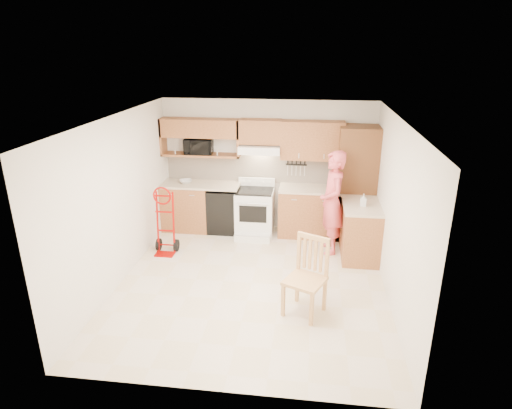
% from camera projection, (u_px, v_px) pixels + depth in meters
% --- Properties ---
extents(floor, '(4.00, 4.50, 0.02)m').
position_uv_depth(floor, '(252.00, 283.00, 6.68)').
color(floor, beige).
rests_on(floor, ground).
extents(ceiling, '(4.00, 4.50, 0.02)m').
position_uv_depth(ceiling, '(251.00, 118.00, 5.81)').
color(ceiling, white).
rests_on(ceiling, ground).
extents(wall_back, '(4.00, 0.02, 2.50)m').
position_uv_depth(wall_back, '(268.00, 166.00, 8.35)').
color(wall_back, white).
rests_on(wall_back, ground).
extents(wall_front, '(4.00, 0.02, 2.50)m').
position_uv_depth(wall_front, '(219.00, 289.00, 4.14)').
color(wall_front, white).
rests_on(wall_front, ground).
extents(wall_left, '(0.02, 4.50, 2.50)m').
position_uv_depth(wall_left, '(118.00, 201.00, 6.48)').
color(wall_left, white).
rests_on(wall_left, ground).
extents(wall_right, '(0.02, 4.50, 2.50)m').
position_uv_depth(wall_right, '(396.00, 213.00, 6.00)').
color(wall_right, white).
rests_on(wall_right, ground).
extents(backsplash, '(3.92, 0.03, 0.55)m').
position_uv_depth(backsplash, '(267.00, 169.00, 8.34)').
color(backsplash, beige).
rests_on(backsplash, wall_back).
extents(lower_cab_left, '(0.90, 0.60, 0.90)m').
position_uv_depth(lower_cab_left, '(187.00, 207.00, 8.52)').
color(lower_cab_left, '#A9673E').
rests_on(lower_cab_left, ground).
extents(dishwasher, '(0.60, 0.60, 0.85)m').
position_uv_depth(dishwasher, '(225.00, 210.00, 8.44)').
color(dishwasher, black).
rests_on(dishwasher, ground).
extents(lower_cab_right, '(1.14, 0.60, 0.90)m').
position_uv_depth(lower_cab_right, '(309.00, 212.00, 8.24)').
color(lower_cab_right, '#A9673E').
rests_on(lower_cab_right, ground).
extents(countertop_left, '(1.50, 0.63, 0.04)m').
position_uv_depth(countertop_left, '(201.00, 184.00, 8.32)').
color(countertop_left, beige).
rests_on(countertop_left, lower_cab_left).
extents(countertop_right, '(1.14, 0.63, 0.04)m').
position_uv_depth(countertop_right, '(310.00, 189.00, 8.07)').
color(countertop_right, beige).
rests_on(countertop_right, lower_cab_right).
extents(cab_return_right, '(0.60, 1.00, 0.90)m').
position_uv_depth(cab_return_right, '(360.00, 232.00, 7.39)').
color(cab_return_right, '#A9673E').
rests_on(cab_return_right, ground).
extents(countertop_return, '(0.63, 1.00, 0.04)m').
position_uv_depth(countertop_return, '(362.00, 206.00, 7.23)').
color(countertop_return, beige).
rests_on(countertop_return, cab_return_right).
extents(pantry_tall, '(0.70, 0.60, 2.10)m').
position_uv_depth(pantry_tall, '(356.00, 184.00, 7.93)').
color(pantry_tall, brown).
rests_on(pantry_tall, ground).
extents(upper_cab_left, '(1.50, 0.33, 0.34)m').
position_uv_depth(upper_cab_left, '(200.00, 128.00, 8.08)').
color(upper_cab_left, '#A9673E').
rests_on(upper_cab_left, wall_back).
extents(upper_shelf_mw, '(1.50, 0.33, 0.04)m').
position_uv_depth(upper_shelf_mw, '(201.00, 155.00, 8.25)').
color(upper_shelf_mw, '#A9673E').
rests_on(upper_shelf_mw, wall_back).
extents(upper_cab_center, '(0.76, 0.33, 0.44)m').
position_uv_depth(upper_cab_center, '(260.00, 131.00, 7.96)').
color(upper_cab_center, '#A9673E').
rests_on(upper_cab_center, wall_back).
extents(upper_cab_right, '(1.14, 0.33, 0.70)m').
position_uv_depth(upper_cab_right, '(312.00, 140.00, 7.89)').
color(upper_cab_right, '#A9673E').
rests_on(upper_cab_right, wall_back).
extents(range_hood, '(0.76, 0.46, 0.14)m').
position_uv_depth(range_hood, '(260.00, 149.00, 8.01)').
color(range_hood, white).
rests_on(range_hood, wall_back).
extents(knife_strip, '(0.40, 0.05, 0.29)m').
position_uv_depth(knife_strip, '(296.00, 168.00, 8.23)').
color(knife_strip, black).
rests_on(knife_strip, backsplash).
extents(microwave, '(0.55, 0.39, 0.29)m').
position_uv_depth(microwave, '(199.00, 146.00, 8.20)').
color(microwave, black).
rests_on(microwave, upper_shelf_mw).
extents(range, '(0.70, 0.92, 1.03)m').
position_uv_depth(range, '(255.00, 209.00, 8.21)').
color(range, white).
rests_on(range, ground).
extents(person, '(0.55, 0.73, 1.80)m').
position_uv_depth(person, '(332.00, 203.00, 7.41)').
color(person, '#DC5059').
rests_on(person, ground).
extents(hand_truck, '(0.43, 0.39, 1.09)m').
position_uv_depth(hand_truck, '(164.00, 224.00, 7.46)').
color(hand_truck, '#9E0803').
rests_on(hand_truck, ground).
extents(dining_chair, '(0.66, 0.68, 1.07)m').
position_uv_depth(dining_chair, '(305.00, 278.00, 5.75)').
color(dining_chair, '#DCA254').
rests_on(dining_chair, ground).
extents(soap_bottle, '(0.10, 0.10, 0.21)m').
position_uv_depth(soap_bottle, '(363.00, 200.00, 7.13)').
color(soap_bottle, white).
rests_on(soap_bottle, countertop_return).
extents(bowl, '(0.31, 0.31, 0.06)m').
position_uv_depth(bowl, '(186.00, 181.00, 8.34)').
color(bowl, white).
rests_on(bowl, countertop_left).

